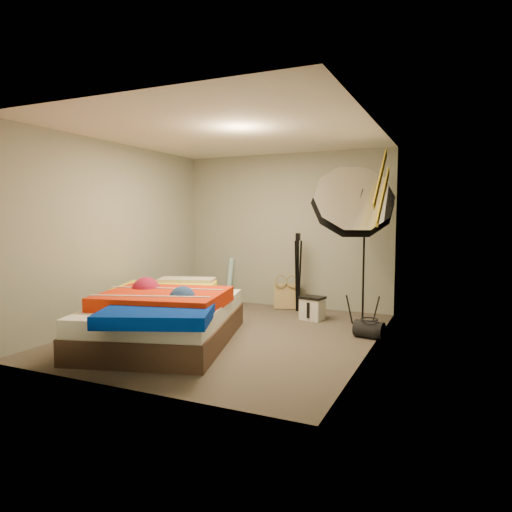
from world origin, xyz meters
The scene contains 15 objects.
floor centered at (0.00, 0.00, 0.00)m, with size 4.00×4.00×0.00m, color brown.
ceiling centered at (0.00, 0.00, 2.50)m, with size 4.00×4.00×0.00m, color silver.
wall_back centered at (0.00, 2.00, 1.25)m, with size 3.50×3.50×0.00m, color gray.
wall_front centered at (0.00, -2.00, 1.25)m, with size 3.50×3.50×0.00m, color gray.
wall_left centered at (-1.75, 0.00, 1.25)m, with size 4.00×4.00×0.00m, color gray.
wall_right centered at (1.75, 0.00, 1.25)m, with size 4.00×4.00×0.00m, color gray.
tote_bag centered at (0.11, 1.81, 0.20)m, with size 0.41×0.12×0.41m, color tan.
wrapping_roll centered at (-0.99, 1.90, 0.38)m, with size 0.09×0.09×0.77m, color #61BBD1.
camera_case centered at (0.72, 1.20, 0.16)m, with size 0.31×0.22×0.31m, color silver.
duffel_bag centered at (1.65, 0.53, 0.11)m, with size 0.21×0.21×0.35m, color black.
wall_stripe_upper centered at (1.73, 0.60, 1.95)m, with size 0.02×1.10×0.10m, color gold.
wall_stripe_lower centered at (1.73, 0.85, 1.75)m, with size 0.02×1.10×0.10m, color gold.
bed centered at (-0.54, -0.62, 0.32)m, with size 2.12×2.57×0.64m.
photo_umbrella centered at (1.31, 1.01, 1.64)m, with size 1.20×1.09×2.29m.
camera_tripod centered at (0.33, 1.69, 0.70)m, with size 0.07×0.07×1.23m.
Camera 1 is at (2.63, -5.03, 1.49)m, focal length 32.00 mm.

